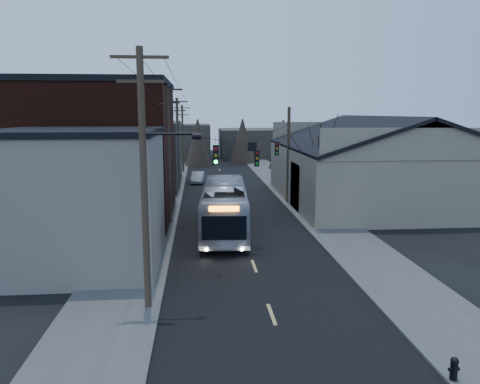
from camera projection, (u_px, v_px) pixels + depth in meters
The scene contains 15 objects.
ground at pixel (280, 338), 16.84m from camera, with size 160.00×160.00×0.00m, color black.
road_surface at pixel (228, 194), 46.30m from camera, with size 9.00×110.00×0.02m, color black.
sidewalk_left at pixel (162, 195), 45.73m from camera, with size 4.00×110.00×0.12m, color #474744.
sidewalk_right at pixel (293, 193), 46.84m from camera, with size 4.00×110.00×0.12m, color #474744.
building_clapboard at pixel (81, 201), 24.32m from camera, with size 8.00×8.00×7.00m, color gray.
building_brick at pixel (102, 154), 34.78m from camera, with size 10.00×12.00×10.00m, color black.
building_left_far at pixel (138, 155), 50.79m from camera, with size 9.00×14.00×7.00m, color #322C28.
warehouse at pixel (376, 172), 42.05m from camera, with size 16.16×20.60×7.73m.
building_far_left at pixel (180, 142), 79.65m from camera, with size 10.00×12.00×6.00m, color #322C28.
building_far_right at pixel (253, 143), 85.75m from camera, with size 12.00×14.00×5.00m, color #322C28.
bare_tree at pixel (319, 170), 36.43m from camera, with size 0.40×0.40×7.20m, color black.
utility_lines at pixel (196, 149), 39.44m from camera, with size 11.24×45.28×10.50m.
bus at pixel (224, 207), 31.62m from camera, with size 2.87×12.25×3.41m, color #ACAFB9.
parked_car at pixel (198, 177), 53.63m from camera, with size 1.37×3.92×1.29m, color #98999F.
fire_hydrant at pixel (454, 368), 13.97m from camera, with size 0.34×0.25×0.72m.
Camera 1 is at (-2.80, -15.52, 8.04)m, focal length 35.00 mm.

